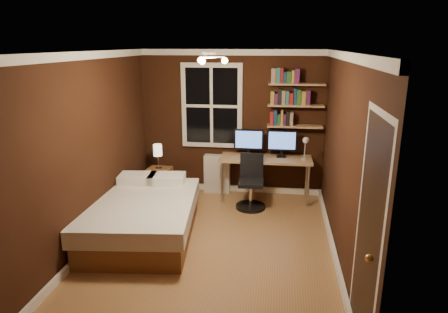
# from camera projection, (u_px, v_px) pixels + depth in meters

# --- Properties ---
(floor) EXTENTS (4.20, 4.20, 0.00)m
(floor) POSITION_uv_depth(u_px,v_px,m) (212.00, 245.00, 5.31)
(floor) COLOR brown
(floor) RESTS_ON ground
(wall_back) EXTENTS (3.20, 0.04, 2.50)m
(wall_back) POSITION_uv_depth(u_px,v_px,m) (232.00, 123.00, 6.97)
(wall_back) COLOR black
(wall_back) RESTS_ON ground
(wall_left) EXTENTS (0.04, 4.20, 2.50)m
(wall_left) POSITION_uv_depth(u_px,v_px,m) (90.00, 150.00, 5.19)
(wall_left) COLOR black
(wall_left) RESTS_ON ground
(wall_right) EXTENTS (0.04, 4.20, 2.50)m
(wall_right) POSITION_uv_depth(u_px,v_px,m) (344.00, 160.00, 4.75)
(wall_right) COLOR black
(wall_right) RESTS_ON ground
(ceiling) EXTENTS (3.20, 4.20, 0.02)m
(ceiling) POSITION_uv_depth(u_px,v_px,m) (211.00, 52.00, 4.63)
(ceiling) COLOR white
(ceiling) RESTS_ON wall_back
(window) EXTENTS (1.06, 0.06, 1.46)m
(window) POSITION_uv_depth(u_px,v_px,m) (212.00, 106.00, 6.90)
(window) COLOR silver
(window) RESTS_ON wall_back
(door) EXTENTS (0.03, 0.82, 2.05)m
(door) POSITION_uv_depth(u_px,v_px,m) (367.00, 238.00, 3.34)
(door) COLOR black
(door) RESTS_ON ground
(door_knob) EXTENTS (0.06, 0.06, 0.06)m
(door_knob) POSITION_uv_depth(u_px,v_px,m) (369.00, 258.00, 3.07)
(door_knob) COLOR #C79446
(door_knob) RESTS_ON door
(ceiling_fixture) EXTENTS (0.44, 0.44, 0.18)m
(ceiling_fixture) POSITION_uv_depth(u_px,v_px,m) (209.00, 61.00, 4.56)
(ceiling_fixture) COLOR beige
(ceiling_fixture) RESTS_ON ceiling
(bookshelf_lower) EXTENTS (0.92, 0.22, 0.03)m
(bookshelf_lower) POSITION_uv_depth(u_px,v_px,m) (295.00, 126.00, 6.71)
(bookshelf_lower) COLOR #AB8553
(bookshelf_lower) RESTS_ON wall_back
(books_row_lower) EXTENTS (0.42, 0.16, 0.23)m
(books_row_lower) POSITION_uv_depth(u_px,v_px,m) (295.00, 119.00, 6.67)
(books_row_lower) COLOR maroon
(books_row_lower) RESTS_ON bookshelf_lower
(bookshelf_middle) EXTENTS (0.92, 0.22, 0.03)m
(bookshelf_middle) POSITION_uv_depth(u_px,v_px,m) (296.00, 105.00, 6.61)
(bookshelf_middle) COLOR #AB8553
(bookshelf_middle) RESTS_ON wall_back
(books_row_middle) EXTENTS (0.60, 0.16, 0.23)m
(books_row_middle) POSITION_uv_depth(u_px,v_px,m) (296.00, 98.00, 6.58)
(books_row_middle) COLOR navy
(books_row_middle) RESTS_ON bookshelf_middle
(bookshelf_upper) EXTENTS (0.92, 0.22, 0.03)m
(bookshelf_upper) POSITION_uv_depth(u_px,v_px,m) (297.00, 84.00, 6.52)
(bookshelf_upper) COLOR #AB8553
(bookshelf_upper) RESTS_ON wall_back
(books_row_upper) EXTENTS (0.42, 0.16, 0.23)m
(books_row_upper) POSITION_uv_depth(u_px,v_px,m) (297.00, 76.00, 6.48)
(books_row_upper) COLOR #275B27
(books_row_upper) RESTS_ON bookshelf_upper
(bed) EXTENTS (1.61, 2.09, 0.66)m
(bed) POSITION_uv_depth(u_px,v_px,m) (143.00, 217.00, 5.52)
(bed) COLOR brown
(bed) RESTS_ON ground
(nightstand) EXTENTS (0.42, 0.42, 0.49)m
(nightstand) POSITION_uv_depth(u_px,v_px,m) (159.00, 182.00, 7.02)
(nightstand) COLOR brown
(nightstand) RESTS_ON ground
(bedside_lamp) EXTENTS (0.15, 0.15, 0.44)m
(bedside_lamp) POSITION_uv_depth(u_px,v_px,m) (158.00, 157.00, 6.89)
(bedside_lamp) COLOR #F0E8CA
(bedside_lamp) RESTS_ON nightstand
(radiator) EXTENTS (0.46, 0.16, 0.69)m
(radiator) POSITION_uv_depth(u_px,v_px,m) (217.00, 174.00, 7.14)
(radiator) COLOR silver
(radiator) RESTS_ON ground
(desk) EXTENTS (1.54, 0.58, 0.73)m
(desk) POSITION_uv_depth(u_px,v_px,m) (266.00, 161.00, 6.75)
(desk) COLOR #AB8553
(desk) RESTS_ON ground
(monitor_left) EXTENTS (0.50, 0.12, 0.46)m
(monitor_left) POSITION_uv_depth(u_px,v_px,m) (249.00, 143.00, 6.78)
(monitor_left) COLOR black
(monitor_left) RESTS_ON desk
(monitor_right) EXTENTS (0.50, 0.12, 0.46)m
(monitor_right) POSITION_uv_depth(u_px,v_px,m) (282.00, 144.00, 6.71)
(monitor_right) COLOR black
(monitor_right) RESTS_ON desk
(desk_lamp) EXTENTS (0.14, 0.32, 0.44)m
(desk_lamp) POSITION_uv_depth(u_px,v_px,m) (305.00, 148.00, 6.47)
(desk_lamp) COLOR silver
(desk_lamp) RESTS_ON desk
(office_chair) EXTENTS (0.48, 0.48, 0.88)m
(office_chair) POSITION_uv_depth(u_px,v_px,m) (251.00, 189.00, 6.47)
(office_chair) COLOR black
(office_chair) RESTS_ON ground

